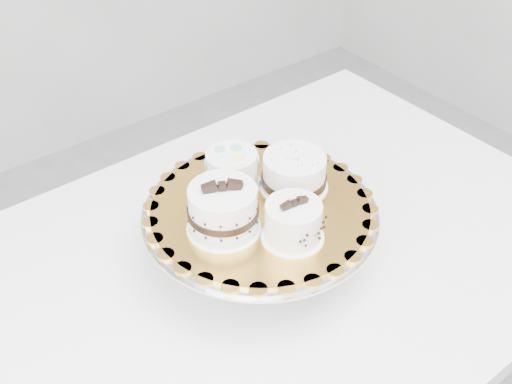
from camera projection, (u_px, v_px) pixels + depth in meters
table at (260, 284)px, 1.22m from camera, size 1.28×0.86×0.75m
cake_stand at (260, 224)px, 1.13m from camera, size 0.41×0.41×0.11m
cake_board at (260, 208)px, 1.10m from camera, size 0.46×0.46×0.01m
cake_swirl at (293, 223)px, 1.02m from camera, size 0.10×0.10×0.08m
cake_banded at (223, 211)px, 1.04m from camera, size 0.15×0.15×0.10m
cake_dots at (232, 169)px, 1.13m from camera, size 0.11×0.11×0.07m
cake_ribbon at (295, 173)px, 1.13m from camera, size 0.13×0.13×0.07m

